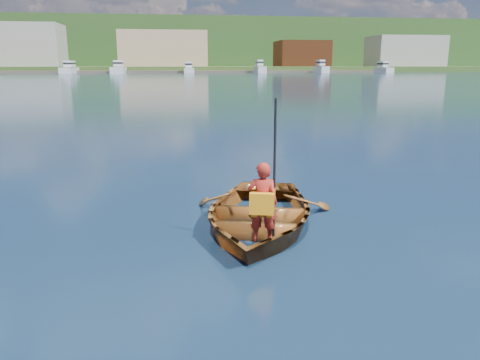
% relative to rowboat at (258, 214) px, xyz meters
% --- Properties ---
extents(ground, '(600.00, 600.00, 0.00)m').
position_rel_rowboat_xyz_m(ground, '(0.44, 0.41, -0.22)').
color(ground, '#142442').
rests_on(ground, ground).
extents(rowboat, '(3.38, 4.09, 0.73)m').
position_rel_rowboat_xyz_m(rowboat, '(0.00, 0.00, 0.00)').
color(rowboat, brown).
rests_on(rowboat, ground).
extents(child_paddler, '(0.48, 0.41, 2.02)m').
position_rel_rowboat_xyz_m(child_paddler, '(-0.09, -0.91, 0.47)').
color(child_paddler, '#A1241B').
rests_on(child_paddler, ground).
extents(shoreline, '(400.00, 140.00, 22.00)m').
position_rel_rowboat_xyz_m(shoreline, '(0.44, 237.02, 10.11)').
color(shoreline, '#344F23').
rests_on(shoreline, ground).
extents(dock, '(160.00, 11.93, 0.80)m').
position_rel_rowboat_xyz_m(dock, '(-6.42, 148.41, 0.18)').
color(dock, '#4F463A').
rests_on(dock, ground).
extents(waterfront_buildings, '(202.00, 16.00, 14.00)m').
position_rel_rowboat_xyz_m(waterfront_buildings, '(-7.30, 165.41, 7.53)').
color(waterfront_buildings, brown).
rests_on(waterfront_buildings, ground).
extents(marina_yachts, '(147.20, 13.44, 4.39)m').
position_rel_rowboat_xyz_m(marina_yachts, '(-11.97, 143.70, 1.19)').
color(marina_yachts, silver).
rests_on(marina_yachts, ground).
extents(hillside_trees, '(288.69, 75.06, 24.12)m').
position_rel_rowboat_xyz_m(hillside_trees, '(2.17, 241.75, 18.65)').
color(hillside_trees, '#382314').
rests_on(hillside_trees, ground).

